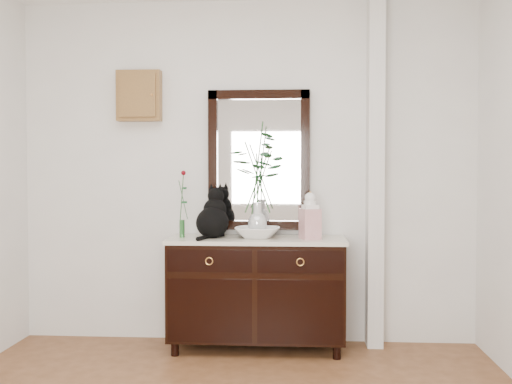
# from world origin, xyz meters

# --- Properties ---
(wall_back) EXTENTS (3.60, 0.04, 2.70)m
(wall_back) POSITION_xyz_m (0.00, 1.98, 1.35)
(wall_back) COLOR silver
(wall_back) RESTS_ON ground
(pilaster) EXTENTS (0.12, 0.20, 2.70)m
(pilaster) POSITION_xyz_m (1.00, 1.90, 1.35)
(pilaster) COLOR silver
(pilaster) RESTS_ON ground
(sideboard) EXTENTS (1.33, 0.52, 0.82)m
(sideboard) POSITION_xyz_m (0.10, 1.73, 0.47)
(sideboard) COLOR black
(sideboard) RESTS_ON ground
(wall_mirror) EXTENTS (0.80, 0.06, 1.10)m
(wall_mirror) POSITION_xyz_m (0.10, 1.97, 1.44)
(wall_mirror) COLOR black
(wall_mirror) RESTS_ON wall_back
(key_cabinet) EXTENTS (0.35, 0.10, 0.40)m
(key_cabinet) POSITION_xyz_m (-0.85, 1.94, 1.95)
(key_cabinet) COLOR brown
(key_cabinet) RESTS_ON wall_back
(cat) EXTENTS (0.34, 0.38, 0.39)m
(cat) POSITION_xyz_m (-0.24, 1.73, 1.04)
(cat) COLOR black
(cat) RESTS_ON sideboard
(lotus_bowl) EXTENTS (0.37, 0.37, 0.08)m
(lotus_bowl) POSITION_xyz_m (0.10, 1.73, 0.89)
(lotus_bowl) COLOR white
(lotus_bowl) RESTS_ON sideboard
(vase_branches) EXTENTS (0.52, 0.52, 0.87)m
(vase_branches) POSITION_xyz_m (0.10, 1.73, 1.30)
(vase_branches) COLOR silver
(vase_branches) RESTS_ON lotus_bowl
(bud_vase_rose) EXTENTS (0.07, 0.07, 0.52)m
(bud_vase_rose) POSITION_xyz_m (-0.47, 1.73, 1.11)
(bud_vase_rose) COLOR #2A632C
(bud_vase_rose) RESTS_ON sideboard
(ginger_jar) EXTENTS (0.17, 0.17, 0.36)m
(ginger_jar) POSITION_xyz_m (0.50, 1.69, 1.03)
(ginger_jar) COLOR white
(ginger_jar) RESTS_ON sideboard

